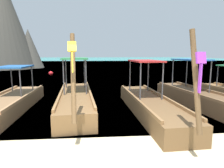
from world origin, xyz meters
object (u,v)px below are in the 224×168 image
at_px(longtail_boat_violet_ribbon, 150,105).
at_px(karst_rock, 6,23).
at_px(longtail_boat_yellow_ribbon, 76,99).
at_px(longtail_boat_blue_ribbon, 199,98).
at_px(longtail_boat_red_ribbon, 11,102).
at_px(mooring_buoy_near, 51,73).

distance_m(longtail_boat_violet_ribbon, karst_rock, 30.31).
relative_size(longtail_boat_yellow_ribbon, longtail_boat_violet_ribbon, 1.04).
distance_m(longtail_boat_yellow_ribbon, longtail_boat_violet_ribbon, 3.10).
bearing_deg(longtail_boat_yellow_ribbon, longtail_boat_blue_ribbon, -1.82).
xyz_separation_m(longtail_boat_red_ribbon, longtail_boat_yellow_ribbon, (2.61, 0.10, 0.04)).
bearing_deg(longtail_boat_red_ribbon, karst_rock, 113.48).
bearing_deg(longtail_boat_blue_ribbon, longtail_boat_red_ribbon, 179.50).
bearing_deg(karst_rock, mooring_buoy_near, -50.68).
relative_size(longtail_boat_red_ribbon, karst_rock, 0.40).
height_order(longtail_boat_blue_ribbon, mooring_buoy_near, longtail_boat_blue_ribbon).
height_order(longtail_boat_red_ribbon, longtail_boat_blue_ribbon, longtail_boat_blue_ribbon).
relative_size(longtail_boat_violet_ribbon, mooring_buoy_near, 14.03).
xyz_separation_m(longtail_boat_yellow_ribbon, longtail_boat_violet_ribbon, (2.91, -1.06, -0.01)).
relative_size(longtail_boat_violet_ribbon, longtail_boat_blue_ribbon, 1.02).
xyz_separation_m(longtail_boat_red_ribbon, longtail_boat_blue_ribbon, (7.96, -0.07, 0.04)).
relative_size(karst_rock, mooring_buoy_near, 32.44).
xyz_separation_m(longtail_boat_yellow_ribbon, longtail_boat_blue_ribbon, (5.35, -0.17, -0.00)).
bearing_deg(longtail_boat_violet_ribbon, mooring_buoy_near, 116.43).
height_order(longtail_boat_blue_ribbon, karst_rock, karst_rock).
relative_size(longtail_boat_yellow_ribbon, karst_rock, 0.45).
distance_m(longtail_boat_yellow_ribbon, mooring_buoy_near, 13.45).
bearing_deg(longtail_boat_yellow_ribbon, karst_rock, 118.62).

